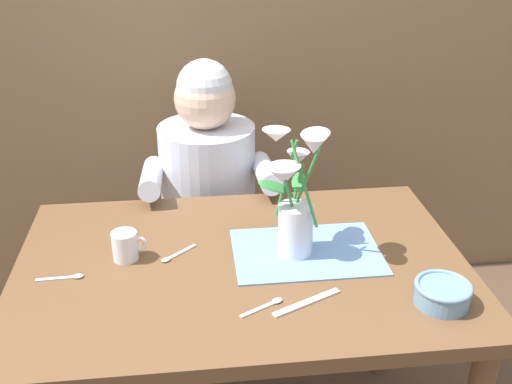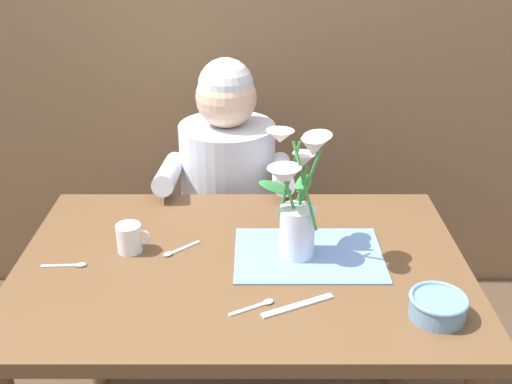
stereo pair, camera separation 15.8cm
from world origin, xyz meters
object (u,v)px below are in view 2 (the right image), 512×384
flower_vase (295,198)px  dinner_knife (296,305)px  ceramic_mug (128,238)px  seated_person (226,211)px  ceramic_bowl (435,305)px

flower_vase → dinner_knife: flower_vase is taller
ceramic_mug → flower_vase: bearing=-2.9°
seated_person → flower_vase: 0.72m
seated_person → ceramic_bowl: seated_person is taller
seated_person → flower_vase: (0.21, -0.59, 0.35)m
seated_person → ceramic_mug: seated_person is taller
ceramic_bowl → ceramic_mug: bearing=159.2°
dinner_knife → ceramic_mug: (-0.44, 0.25, 0.04)m
dinner_knife → flower_vase: bearing=62.6°
flower_vase → ceramic_mug: (-0.45, 0.02, -0.13)m
flower_vase → ceramic_bowl: bearing=-40.5°
flower_vase → dinner_knife: (-0.01, -0.23, -0.17)m
seated_person → ceramic_mug: (-0.24, -0.57, 0.22)m
dinner_knife → ceramic_mug: bearing=124.7°
dinner_knife → ceramic_bowl: bearing=-32.3°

